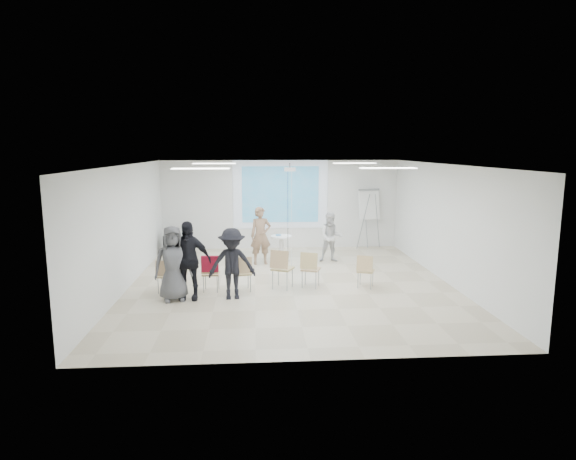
{
  "coord_description": "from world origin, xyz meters",
  "views": [
    {
      "loc": [
        -0.88,
        -11.76,
        3.39
      ],
      "look_at": [
        0.0,
        0.8,
        1.25
      ],
      "focal_mm": 30.0,
      "sensor_mm": 36.0,
      "label": 1
    }
  ],
  "objects": [
    {
      "name": "controller_right",
      "position": [
        1.23,
        2.61,
        1.12
      ],
      "size": [
        0.05,
        0.14,
        0.04
      ],
      "primitive_type": "cube",
      "rotation": [
        0.0,
        0.0,
        -0.06
      ],
      "color": "silver",
      "rests_on": "player_right"
    },
    {
      "name": "projection_image",
      "position": [
        0.0,
        4.47,
        1.85
      ],
      "size": [
        2.6,
        0.01,
        1.9
      ],
      "primitive_type": "cube",
      "color": "teal",
      "rests_on": "wall_back"
    },
    {
      "name": "fluor_panel_nw",
      "position": [
        -2.0,
        2.0,
        2.97
      ],
      "size": [
        1.2,
        0.3,
        0.02
      ],
      "primitive_type": "cube",
      "color": "white",
      "rests_on": "ceiling"
    },
    {
      "name": "ceiling",
      "position": [
        0.0,
        0.0,
        3.05
      ],
      "size": [
        8.0,
        9.0,
        0.1
      ],
      "primitive_type": "cube",
      "color": "white",
      "rests_on": "wall_back"
    },
    {
      "name": "pedestal_table",
      "position": [
        -0.08,
        2.53,
        0.45
      ],
      "size": [
        0.68,
        0.68,
        0.8
      ],
      "rotation": [
        0.0,
        0.0,
        0.04
      ],
      "color": "white",
      "rests_on": "floor"
    },
    {
      "name": "wall_right",
      "position": [
        4.05,
        0.0,
        1.5
      ],
      "size": [
        0.1,
        9.0,
        3.0
      ],
      "primitive_type": "cube",
      "color": "silver",
      "rests_on": "floor"
    },
    {
      "name": "player_left",
      "position": [
        -0.71,
        2.21,
        0.96
      ],
      "size": [
        0.77,
        0.59,
        1.93
      ],
      "primitive_type": "imported",
      "rotation": [
        0.0,
        0.0,
        0.17
      ],
      "color": "#95745B",
      "rests_on": "floor"
    },
    {
      "name": "red_jacket",
      "position": [
        -1.94,
        -0.69,
        0.72
      ],
      "size": [
        0.4,
        0.11,
        0.38
      ],
      "primitive_type": "cube",
      "rotation": [
        0.0,
        0.0,
        -0.04
      ],
      "color": "#AE152E",
      "rests_on": "chair_left_mid"
    },
    {
      "name": "controller_left",
      "position": [
        -0.53,
        2.46,
        1.27
      ],
      "size": [
        0.06,
        0.12,
        0.04
      ],
      "primitive_type": "cube",
      "rotation": [
        0.0,
        0.0,
        0.17
      ],
      "color": "white",
      "rests_on": "player_left"
    },
    {
      "name": "audience_outer",
      "position": [
        -2.71,
        -1.15,
        0.95
      ],
      "size": [
        1.05,
        0.82,
        1.91
      ],
      "primitive_type": "imported",
      "rotation": [
        0.0,
        0.0,
        0.24
      ],
      "color": "#56575B",
      "rests_on": "floor"
    },
    {
      "name": "ceiling_projector",
      "position": [
        0.1,
        1.49,
        2.69
      ],
      "size": [
        0.3,
        0.25,
        3.0
      ],
      "color": "white",
      "rests_on": "ceiling"
    },
    {
      "name": "chair_center",
      "position": [
        -0.25,
        -0.44,
        0.58
      ],
      "size": [
        0.63,
        0.64,
        0.99
      ],
      "rotation": [
        0.0,
        0.0,
        -0.44
      ],
      "color": "tan",
      "rests_on": "floor"
    },
    {
      "name": "laptop",
      "position": [
        -1.19,
        -0.49,
        0.47
      ],
      "size": [
        0.35,
        0.28,
        0.03
      ],
      "primitive_type": "imported",
      "rotation": [
        0.0,
        0.0,
        3.32
      ],
      "color": "black",
      "rests_on": "chair_left_inner"
    },
    {
      "name": "wall_left",
      "position": [
        -4.05,
        0.0,
        1.5
      ],
      "size": [
        0.1,
        9.0,
        3.0
      ],
      "primitive_type": "cube",
      "color": "silver",
      "rests_on": "floor"
    },
    {
      "name": "floor",
      "position": [
        0.0,
        0.0,
        -0.05
      ],
      "size": [
        8.0,
        9.0,
        0.1
      ],
      "primitive_type": "cube",
      "color": "beige",
      "rests_on": "ground"
    },
    {
      "name": "chair_right_inner",
      "position": [
        0.46,
        -0.38,
        0.54
      ],
      "size": [
        0.55,
        0.57,
        0.91
      ],
      "rotation": [
        0.0,
        0.0,
        -0.34
      ],
      "color": "tan",
      "rests_on": "floor"
    },
    {
      "name": "fluor_panel_ne",
      "position": [
        2.0,
        2.0,
        2.97
      ],
      "size": [
        1.2,
        0.3,
        0.02
      ],
      "primitive_type": "cube",
      "color": "white",
      "rests_on": "ceiling"
    },
    {
      "name": "fluor_panel_se",
      "position": [
        2.0,
        -1.5,
        2.97
      ],
      "size": [
        1.2,
        0.3,
        0.02
      ],
      "primitive_type": "cube",
      "color": "white",
      "rests_on": "ceiling"
    },
    {
      "name": "chair_left_inner",
      "position": [
        -1.18,
        -0.59,
        0.51
      ],
      "size": [
        0.48,
        0.5,
        0.87
      ],
      "rotation": [
        0.0,
        0.0,
        0.18
      ],
      "color": "tan",
      "rests_on": "floor"
    },
    {
      "name": "audience_mid",
      "position": [
        -1.4,
        -1.11,
        0.92
      ],
      "size": [
        1.24,
        0.74,
        1.85
      ],
      "primitive_type": "imported",
      "rotation": [
        0.0,
        0.0,
        0.08
      ],
      "color": "black",
      "rests_on": "floor"
    },
    {
      "name": "projection_halo",
      "position": [
        0.0,
        4.49,
        1.85
      ],
      "size": [
        3.2,
        0.01,
        2.3
      ],
      "primitive_type": "cube",
      "color": "silver",
      "rests_on": "wall_back"
    },
    {
      "name": "av_cart",
      "position": [
        -3.53,
        3.69,
        0.38
      ],
      "size": [
        0.68,
        0.61,
        0.84
      ],
      "rotation": [
        0.0,
        0.0,
        0.35
      ],
      "color": "black",
      "rests_on": "floor"
    },
    {
      "name": "player_right",
      "position": [
        1.41,
        2.36,
        0.83
      ],
      "size": [
        0.84,
        0.69,
        1.66
      ],
      "primitive_type": "imported",
      "rotation": [
        0.0,
        0.0,
        -0.06
      ],
      "color": "silver",
      "rests_on": "floor"
    },
    {
      "name": "audience_left",
      "position": [
        -2.4,
        -1.07,
        1.03
      ],
      "size": [
        1.22,
        0.75,
        2.06
      ],
      "primitive_type": "imported",
      "rotation": [
        0.0,
        0.0,
        -0.03
      ],
      "color": "black",
      "rests_on": "floor"
    },
    {
      "name": "wall_back",
      "position": [
        0.0,
        4.55,
        1.5
      ],
      "size": [
        8.0,
        0.1,
        3.0
      ],
      "primitive_type": "cube",
      "color": "silver",
      "rests_on": "floor"
    },
    {
      "name": "flipchart_easel",
      "position": [
        2.99,
        4.2,
        1.51
      ],
      "size": [
        0.87,
        0.67,
        2.04
      ],
      "rotation": [
        0.0,
        0.0,
        0.23
      ],
      "color": "gray",
      "rests_on": "floor"
    },
    {
      "name": "chair_far_left",
      "position": [
        -3.01,
        -0.58,
        0.48
      ],
      "size": [
        0.42,
        0.44,
        0.81
      ],
      "rotation": [
        0.0,
        0.0,
        -0.1
      ],
      "color": "tan",
      "rests_on": "floor"
    },
    {
      "name": "fluor_panel_sw",
      "position": [
        -2.0,
        -1.5,
        2.97
      ],
      "size": [
        1.2,
        0.3,
        0.02
      ],
      "primitive_type": "cube",
      "color": "white",
      "rests_on": "ceiling"
    },
    {
      "name": "chair_right_far",
      "position": [
        1.8,
        -0.5,
        0.49
      ],
      "size": [
        0.52,
        0.53,
        0.83
      ],
      "rotation": [
        0.0,
        0.0,
        -0.39
      ],
      "color": "tan",
      "rests_on": "floor"
    },
    {
      "name": "chair_left_mid",
      "position": [
        -1.94,
        -0.55,
        0.51
      ],
      "size": [
        0.42,
        0.45,
        0.86
      ],
      "rotation": [
        0.0,
        0.0,
        -0.04
      ],
      "color": "tan",
      "rests_on": "floor"
    }
  ]
}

